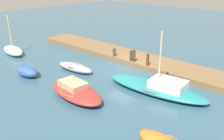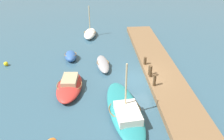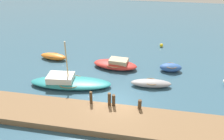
% 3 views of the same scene
% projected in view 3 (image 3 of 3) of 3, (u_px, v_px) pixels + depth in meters
% --- Properties ---
extents(ground_plane, '(84.00, 84.00, 0.00)m').
position_uv_depth(ground_plane, '(115.00, 104.00, 18.05)').
color(ground_plane, '#33566B').
extents(dock_platform, '(25.60, 3.19, 0.50)m').
position_uv_depth(dock_platform, '(110.00, 120.00, 15.98)').
color(dock_platform, brown).
rests_on(dock_platform, ground_plane).
extents(rowboat_grey, '(3.72, 1.49, 0.64)m').
position_uv_depth(rowboat_grey, '(151.00, 83.00, 20.20)').
color(rowboat_grey, '#939399').
rests_on(rowboat_grey, ground_plane).
extents(motorboat_red, '(4.75, 2.42, 1.03)m').
position_uv_depth(motorboat_red, '(116.00, 64.00, 23.36)').
color(motorboat_red, '#B72D28').
rests_on(motorboat_red, ground_plane).
extents(rowboat_orange, '(3.24, 1.55, 0.68)m').
position_uv_depth(rowboat_orange, '(53.00, 56.00, 25.23)').
color(rowboat_orange, orange).
rests_on(rowboat_orange, ground_plane).
extents(sailboat_teal, '(7.56, 3.03, 4.28)m').
position_uv_depth(sailboat_teal, '(69.00, 82.00, 20.26)').
color(sailboat_teal, teal).
rests_on(sailboat_teal, ground_plane).
extents(dinghy_blue, '(2.31, 1.42, 0.81)m').
position_uv_depth(dinghy_blue, '(171.00, 67.00, 22.72)').
color(dinghy_blue, '#2D569E').
rests_on(dinghy_blue, ground_plane).
extents(mooring_post_west, '(0.23, 0.23, 1.02)m').
position_uv_depth(mooring_post_west, '(91.00, 97.00, 17.06)').
color(mooring_post_west, '#47331E').
rests_on(mooring_post_west, dock_platform).
extents(mooring_post_mid_west, '(0.24, 0.24, 1.07)m').
position_uv_depth(mooring_post_mid_west, '(109.00, 99.00, 16.82)').
color(mooring_post_mid_west, '#47331E').
rests_on(mooring_post_mid_west, dock_platform).
extents(mooring_post_mid_east, '(0.25, 0.25, 0.95)m').
position_uv_depth(mooring_post_mid_east, '(114.00, 100.00, 16.80)').
color(mooring_post_mid_east, '#47331E').
rests_on(mooring_post_mid_east, dock_platform).
extents(mooring_post_east, '(0.27, 0.27, 0.74)m').
position_uv_depth(mooring_post_east, '(140.00, 104.00, 16.53)').
color(mooring_post_east, '#47331E').
rests_on(mooring_post_east, dock_platform).
extents(marker_buoy, '(0.44, 0.44, 0.44)m').
position_uv_depth(marker_buoy, '(161.00, 45.00, 28.51)').
color(marker_buoy, yellow).
rests_on(marker_buoy, ground_plane).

